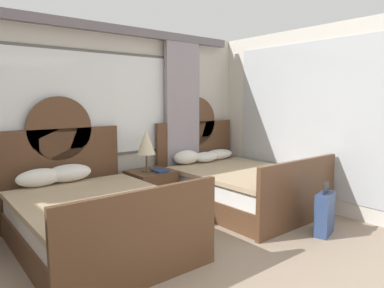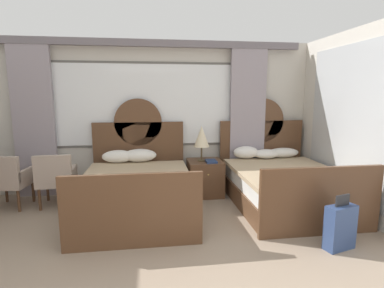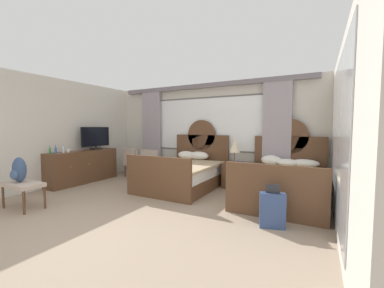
{
  "view_description": "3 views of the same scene",
  "coord_description": "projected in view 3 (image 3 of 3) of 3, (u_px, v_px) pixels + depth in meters",
  "views": [
    {
      "loc": [
        -1.6,
        -0.59,
        1.64
      ],
      "look_at": [
        1.01,
        2.65,
        1.1
      ],
      "focal_mm": 32.24,
      "sensor_mm": 36.0,
      "label": 1
    },
    {
      "loc": [
        0.09,
        -1.37,
        1.76
      ],
      "look_at": [
        0.67,
        2.85,
        1.04
      ],
      "focal_mm": 27.81,
      "sensor_mm": 36.0,
      "label": 2
    },
    {
      "loc": [
        2.77,
        -2.02,
        1.48
      ],
      "look_at": [
        0.42,
        2.37,
        1.13
      ],
      "focal_mm": 22.24,
      "sensor_mm": 36.0,
      "label": 3
    }
  ],
  "objects": [
    {
      "name": "bed_near_mirror",
      "position": [
        283.0,
        183.0,
        4.78
      ],
      "size": [
        1.6,
        2.14,
        1.68
      ],
      "color": "brown",
      "rests_on": "ground_plane"
    },
    {
      "name": "tv_flatscreen",
      "position": [
        96.0,
        138.0,
        6.68
      ],
      "size": [
        0.2,
        0.92,
        0.63
      ],
      "color": "black",
      "rests_on": "dresser_minibar"
    },
    {
      "name": "bottle_spirit_blue",
      "position": [
        56.0,
        150.0,
        5.67
      ],
      "size": [
        0.05,
        0.05,
        0.19
      ],
      "color": "#385B99",
      "rests_on": "dresser_minibar"
    },
    {
      "name": "dresser_minibar",
      "position": [
        83.0,
        167.0,
        6.38
      ],
      "size": [
        0.48,
        1.94,
        0.86
      ],
      "color": "brown",
      "rests_on": "ground_plane"
    },
    {
      "name": "cup_on_dresser",
      "position": [
        68.0,
        151.0,
        5.95
      ],
      "size": [
        0.11,
        0.08,
        0.08
      ],
      "color": "white",
      "rests_on": "dresser_minibar"
    },
    {
      "name": "wall_back_window",
      "position": [
        207.0,
        130.0,
        6.67
      ],
      "size": [
        6.04,
        0.22,
        2.7
      ],
      "color": "beige",
      "rests_on": "ground_plane"
    },
    {
      "name": "nightstand_between_beds",
      "position": [
        237.0,
        175.0,
        5.87
      ],
      "size": [
        0.59,
        0.62,
        0.61
      ],
      "color": "brown",
      "rests_on": "ground_plane"
    },
    {
      "name": "bottle_water_clear",
      "position": [
        63.0,
        150.0,
        5.78
      ],
      "size": [
        0.05,
        0.05,
        0.19
      ],
      "color": "silver",
      "rests_on": "dresser_minibar"
    },
    {
      "name": "suitcase_on_floor",
      "position": [
        272.0,
        210.0,
        3.49
      ],
      "size": [
        0.39,
        0.25,
        0.65
      ],
      "color": "navy",
      "rests_on": "ground_plane"
    },
    {
      "name": "ground_plane",
      "position": [
        81.0,
        238.0,
        3.19
      ],
      "size": [
        24.0,
        24.0,
        0.0
      ],
      "primitive_type": "plane",
      "color": "gray"
    },
    {
      "name": "wall_right_mirror",
      "position": [
        343.0,
        137.0,
        3.21
      ],
      "size": [
        0.08,
        4.67,
        2.7
      ],
      "color": "beige",
      "rests_on": "ground_plane"
    },
    {
      "name": "wall_left",
      "position": [
        60.0,
        132.0,
        6.06
      ],
      "size": [
        0.07,
        4.67,
        2.7
      ],
      "color": "beige",
      "rests_on": "ground_plane"
    },
    {
      "name": "backpack_on_bench",
      "position": [
        19.0,
        170.0,
        4.34
      ],
      "size": [
        0.31,
        0.24,
        0.46
      ],
      "color": "#33476B",
      "rests_on": "luggage_bench"
    },
    {
      "name": "book_on_nightstand",
      "position": [
        239.0,
        163.0,
        5.7
      ],
      "size": [
        0.18,
        0.26,
        0.03
      ],
      "color": "navy",
      "rests_on": "nightstand_between_beds"
    },
    {
      "name": "bed_near_window",
      "position": [
        184.0,
        173.0,
        5.86
      ],
      "size": [
        1.6,
        2.14,
        1.68
      ],
      "color": "brown",
      "rests_on": "ground_plane"
    },
    {
      "name": "luggage_bench",
      "position": [
        23.0,
        186.0,
        4.32
      ],
      "size": [
        0.75,
        0.41,
        0.47
      ],
      "color": "#B29E8E",
      "rests_on": "ground_plane"
    },
    {
      "name": "table_lamp_on_nightstand",
      "position": [
        235.0,
        145.0,
        5.84
      ],
      "size": [
        0.27,
        0.27,
        0.62
      ],
      "color": "brown",
      "rests_on": "nightstand_between_beds"
    },
    {
      "name": "armchair_by_window_left",
      "position": [
        153.0,
        162.0,
        6.8
      ],
      "size": [
        0.57,
        0.57,
        0.85
      ],
      "color": "#B29E8E",
      "rests_on": "ground_plane"
    },
    {
      "name": "bottle_soda_green",
      "position": [
        50.0,
        151.0,
        5.59
      ],
      "size": [
        0.05,
        0.05,
        0.19
      ],
      "color": "#337A3D",
      "rests_on": "dresser_minibar"
    },
    {
      "name": "armchair_by_window_centre",
      "position": [
        134.0,
        161.0,
        7.13
      ],
      "size": [
        0.59,
        0.59,
        0.85
      ],
      "color": "#B29E8E",
      "rests_on": "ground_plane"
    }
  ]
}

